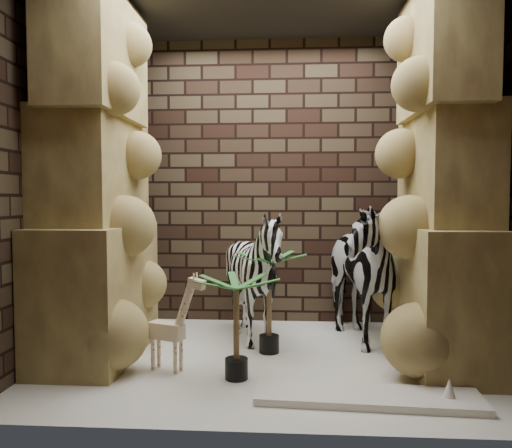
# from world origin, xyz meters

# --- Properties ---
(floor) EXTENTS (3.50, 3.50, 0.00)m
(floor) POSITION_xyz_m (0.00, 0.00, 0.00)
(floor) COLOR silver
(floor) RESTS_ON ground
(wall_back) EXTENTS (3.50, 0.00, 3.50)m
(wall_back) POSITION_xyz_m (0.00, 1.25, 1.50)
(wall_back) COLOR black
(wall_back) RESTS_ON ground
(wall_front) EXTENTS (3.50, 0.00, 3.50)m
(wall_front) POSITION_xyz_m (0.00, -1.25, 1.50)
(wall_front) COLOR black
(wall_front) RESTS_ON ground
(wall_left) EXTENTS (0.00, 3.00, 3.00)m
(wall_left) POSITION_xyz_m (-1.75, 0.00, 1.50)
(wall_left) COLOR black
(wall_left) RESTS_ON ground
(wall_right) EXTENTS (0.00, 3.00, 3.00)m
(wall_right) POSITION_xyz_m (1.75, 0.00, 1.50)
(wall_right) COLOR black
(wall_right) RESTS_ON ground
(rock_pillar_left) EXTENTS (0.68, 1.30, 3.00)m
(rock_pillar_left) POSITION_xyz_m (-1.40, 0.00, 1.50)
(rock_pillar_left) COLOR tan
(rock_pillar_left) RESTS_ON floor
(rock_pillar_right) EXTENTS (0.58, 1.25, 3.00)m
(rock_pillar_right) POSITION_xyz_m (1.42, 0.00, 1.50)
(rock_pillar_right) COLOR tan
(rock_pillar_right) RESTS_ON floor
(zebra_right) EXTENTS (1.00, 1.40, 1.50)m
(zebra_right) POSITION_xyz_m (0.77, 0.54, 0.75)
(zebra_right) COLOR white
(zebra_right) RESTS_ON floor
(zebra_left) EXTENTS (1.36, 1.49, 1.10)m
(zebra_left) POSITION_xyz_m (-0.10, 0.39, 0.55)
(zebra_left) COLOR white
(zebra_left) RESTS_ON floor
(giraffe_toy) EXTENTS (0.43, 0.27, 0.79)m
(giraffe_toy) POSITION_xyz_m (-0.73, -0.32, 0.40)
(giraffe_toy) COLOR beige
(giraffe_toy) RESTS_ON floor
(palm_front) EXTENTS (0.36, 0.36, 0.88)m
(palm_front) POSITION_xyz_m (0.04, 0.17, 0.44)
(palm_front) COLOR #2A6F25
(palm_front) RESTS_ON floor
(palm_back) EXTENTS (0.36, 0.36, 0.77)m
(palm_back) POSITION_xyz_m (-0.18, -0.44, 0.38)
(palm_back) COLOR #2A6F25
(palm_back) RESTS_ON floor
(surfboard) EXTENTS (1.48, 0.44, 0.05)m
(surfboard) POSITION_xyz_m (0.72, -0.78, 0.03)
(surfboard) COLOR white
(surfboard) RESTS_ON floor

